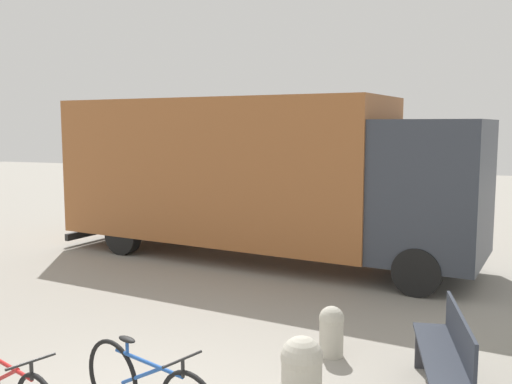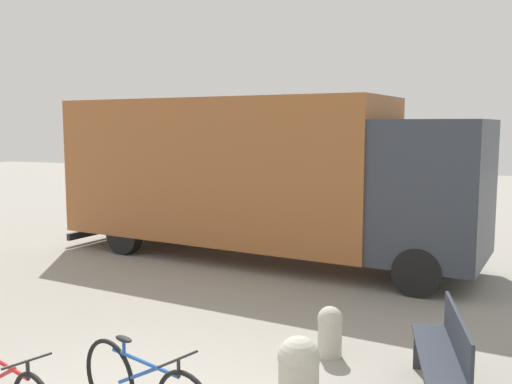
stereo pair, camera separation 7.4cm
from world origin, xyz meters
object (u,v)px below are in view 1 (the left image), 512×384
at_px(delivery_truck, 255,173).
at_px(bollard_far_bench, 331,329).
at_px(park_bench, 447,352).
at_px(bollard_near_bench, 302,371).

xyz_separation_m(delivery_truck, bollard_far_bench, (2.64, -4.54, -1.49)).
distance_m(park_bench, bollard_far_bench, 1.55).
height_order(delivery_truck, bollard_near_bench, delivery_truck).
distance_m(bollard_near_bench, bollard_far_bench, 1.37).
relative_size(bollard_near_bench, bollard_far_bench, 1.18).
height_order(delivery_truck, park_bench, delivery_truck).
relative_size(park_bench, bollard_near_bench, 2.27).
xyz_separation_m(delivery_truck, bollard_near_bench, (2.64, -5.91, -1.43)).
bearing_deg(park_bench, delivery_truck, 27.61).
bearing_deg(park_bench, bollard_near_bench, 106.05).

